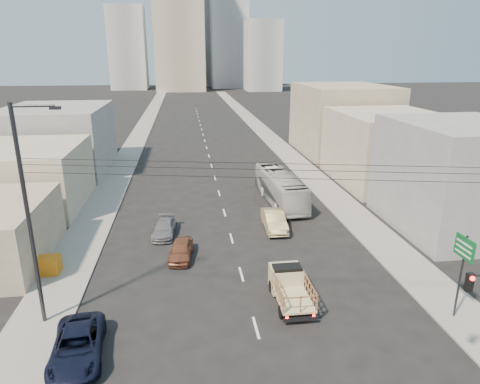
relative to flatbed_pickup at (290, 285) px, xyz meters
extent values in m
plane|color=black|center=(-2.43, -4.33, -1.09)|extent=(420.00, 420.00, 0.00)
cube|color=gray|center=(-14.18, 65.67, -1.03)|extent=(3.50, 180.00, 0.12)
cube|color=gray|center=(9.32, 65.67, -1.03)|extent=(3.50, 180.00, 0.12)
cube|color=silver|center=(-2.43, -2.33, -1.09)|extent=(0.15, 2.00, 0.01)
cube|color=silver|center=(-2.43, 3.67, -1.09)|extent=(0.15, 2.00, 0.01)
cube|color=silver|center=(-2.43, 9.67, -1.09)|extent=(0.15, 2.00, 0.01)
cube|color=silver|center=(-2.43, 15.67, -1.09)|extent=(0.15, 2.00, 0.01)
cube|color=silver|center=(-2.43, 21.67, -1.09)|extent=(0.15, 2.00, 0.01)
cube|color=silver|center=(-2.43, 27.67, -1.09)|extent=(0.15, 2.00, 0.01)
cube|color=silver|center=(-2.43, 33.67, -1.09)|extent=(0.15, 2.00, 0.01)
cube|color=silver|center=(-2.43, 39.67, -1.09)|extent=(0.15, 2.00, 0.01)
cube|color=silver|center=(-2.43, 45.67, -1.09)|extent=(0.15, 2.00, 0.01)
cube|color=silver|center=(-2.43, 51.67, -1.09)|extent=(0.15, 2.00, 0.01)
cube|color=silver|center=(-2.43, 57.67, -1.09)|extent=(0.15, 2.00, 0.01)
cube|color=silver|center=(-2.43, 63.67, -1.09)|extent=(0.15, 2.00, 0.01)
cube|color=silver|center=(-2.43, 69.67, -1.09)|extent=(0.15, 2.00, 0.01)
cube|color=silver|center=(-2.43, 75.67, -1.09)|extent=(0.15, 2.00, 0.01)
cube|color=silver|center=(-2.43, 81.67, -1.09)|extent=(0.15, 2.00, 0.01)
cube|color=silver|center=(-2.43, 87.67, -1.09)|extent=(0.15, 2.00, 0.01)
cube|color=silver|center=(-2.43, 93.67, -1.09)|extent=(0.15, 2.00, 0.01)
cube|color=silver|center=(-2.43, 99.67, -1.09)|extent=(0.15, 2.00, 0.01)
cube|color=#C5B784|center=(0.00, -0.90, -0.39)|extent=(1.90, 3.00, 0.12)
cube|color=#C5B784|center=(0.00, 1.10, -0.14)|extent=(1.90, 1.60, 1.50)
cube|color=black|center=(0.00, 0.85, 0.46)|extent=(1.70, 0.90, 0.70)
cube|color=#2D2D33|center=(0.00, -2.45, -0.69)|extent=(1.90, 0.12, 0.22)
cube|color=#FF0C0C|center=(-0.75, -2.45, -0.54)|extent=(0.15, 0.05, 0.12)
cube|color=#FF0C0C|center=(0.75, -2.45, -0.54)|extent=(0.15, 0.05, 0.12)
cylinder|color=black|center=(-0.85, 1.20, -0.71)|extent=(0.25, 0.76, 0.76)
cylinder|color=black|center=(0.85, 1.20, -0.71)|extent=(0.25, 0.76, 0.76)
cylinder|color=black|center=(-0.85, -1.60, -0.71)|extent=(0.25, 0.76, 0.76)
cylinder|color=black|center=(0.85, -1.60, -0.71)|extent=(0.25, 0.76, 0.76)
imported|color=black|center=(-11.41, -3.63, -0.39)|extent=(2.82, 5.29, 1.42)
imported|color=beige|center=(3.39, 18.00, 0.45)|extent=(3.31, 11.25, 3.09)
imported|color=brown|center=(-6.45, 6.60, -0.43)|extent=(2.05, 4.05, 1.32)
imported|color=tan|center=(1.38, 11.15, -0.31)|extent=(1.79, 4.80, 1.57)
imported|color=slate|center=(-7.79, 11.04, -0.49)|extent=(2.11, 4.33, 1.21)
cube|color=black|center=(5.37, -7.83, 4.21)|extent=(0.28, 0.22, 0.80)
sphere|color=#FF0C0C|center=(5.37, -7.97, 4.46)|extent=(0.20, 0.20, 0.20)
cylinder|color=#2D2D33|center=(8.77, -2.83, 1.41)|extent=(0.12, 0.12, 5.00)
cube|color=#0C5926|center=(8.72, -2.83, 3.21)|extent=(0.08, 1.60, 1.20)
cube|color=white|center=(8.66, -2.83, 3.46)|extent=(0.02, 1.30, 0.10)
cube|color=white|center=(8.66, -2.83, 3.16)|extent=(0.02, 1.30, 0.10)
cube|color=white|center=(8.66, -2.83, 2.86)|extent=(0.02, 1.30, 0.10)
cylinder|color=#2D2D33|center=(-13.93, -0.33, 4.91)|extent=(0.22, 0.22, 12.00)
cylinder|color=#2D2D33|center=(-12.93, -0.33, 10.71)|extent=(2.00, 0.12, 0.12)
cube|color=#2D2D33|center=(-11.93, -0.33, 10.61)|extent=(0.50, 0.25, 0.15)
cylinder|color=black|center=(-2.43, -2.83, 8.21)|extent=(23.01, 5.02, 0.02)
cylinder|color=black|center=(-2.43, -2.83, 7.91)|extent=(23.01, 5.02, 0.02)
cylinder|color=black|center=(-2.43, -2.83, 7.51)|extent=(23.01, 5.02, 0.02)
cube|color=#C56D12|center=(-15.43, 5.32, -0.78)|extent=(1.80, 1.20, 0.38)
cube|color=#C56D12|center=(-15.43, 5.32, -0.40)|extent=(1.80, 1.20, 0.38)
cube|color=#C56D12|center=(-15.43, 5.32, -0.02)|extent=(1.80, 1.20, 0.38)
cube|color=gray|center=(16.57, 9.67, 3.41)|extent=(10.00, 12.00, 9.00)
cube|color=#A99C88|center=(17.07, 23.67, 2.91)|extent=(11.00, 14.00, 8.00)
cube|color=gray|center=(17.57, 39.67, 3.91)|extent=(12.00, 16.00, 10.00)
cube|color=#A99C88|center=(-21.43, 19.67, 1.91)|extent=(11.00, 12.00, 6.00)
cube|color=gray|center=(-21.93, 34.67, 2.91)|extent=(12.00, 16.00, 8.00)
cube|color=tan|center=(-6.43, 165.67, 28.91)|extent=(20.00, 20.00, 60.00)
cube|color=#95979D|center=(15.57, 180.67, 18.91)|extent=(16.00, 16.00, 40.00)
cube|color=#95979D|center=(-28.43, 175.67, 15.91)|extent=(15.00, 15.00, 34.00)
cube|color=gray|center=(3.57, 195.67, 20.91)|extent=(18.00, 18.00, 44.00)
cube|color=#95979D|center=(27.57, 160.67, 12.91)|extent=(14.00, 14.00, 28.00)
camera|label=1|loc=(-5.87, -21.89, 12.97)|focal=32.00mm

